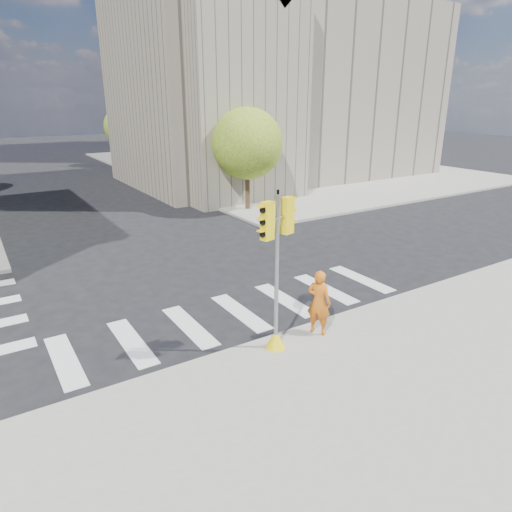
{
  "coord_description": "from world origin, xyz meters",
  "views": [
    {
      "loc": [
        -6.84,
        -13.6,
        6.58
      ],
      "look_at": [
        0.09,
        -2.66,
        2.1
      ],
      "focal_mm": 32.0,
      "sensor_mm": 36.0,
      "label": 1
    }
  ],
  "objects_px": {
    "lamp_near": "(222,130)",
    "lamp_far": "(149,122)",
    "traffic_signal": "(277,285)",
    "photographer": "(319,302)"
  },
  "relations": [
    {
      "from": "lamp_near",
      "to": "lamp_far",
      "type": "xyz_separation_m",
      "value": [
        0.0,
        14.0,
        0.0
      ]
    },
    {
      "from": "lamp_near",
      "to": "traffic_signal",
      "type": "relative_size",
      "value": 1.87
    },
    {
      "from": "lamp_near",
      "to": "traffic_signal",
      "type": "xyz_separation_m",
      "value": [
        -8.52,
        -18.63,
        -2.6
      ]
    },
    {
      "from": "lamp_near",
      "to": "lamp_far",
      "type": "bearing_deg",
      "value": 90.0
    },
    {
      "from": "lamp_far",
      "to": "traffic_signal",
      "type": "relative_size",
      "value": 1.87
    },
    {
      "from": "lamp_near",
      "to": "lamp_far",
      "type": "distance_m",
      "value": 14.0
    },
    {
      "from": "photographer",
      "to": "lamp_near",
      "type": "bearing_deg",
      "value": -50.15
    },
    {
      "from": "traffic_signal",
      "to": "lamp_far",
      "type": "bearing_deg",
      "value": 61.02
    },
    {
      "from": "traffic_signal",
      "to": "lamp_near",
      "type": "bearing_deg",
      "value": 51.07
    },
    {
      "from": "lamp_near",
      "to": "photographer",
      "type": "bearing_deg",
      "value": -110.69
    }
  ]
}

